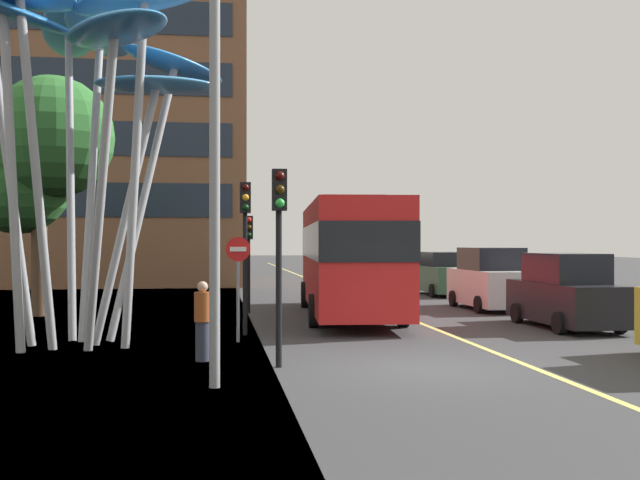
% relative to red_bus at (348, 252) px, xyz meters
% --- Properties ---
extents(ground, '(120.00, 240.00, 0.10)m').
position_rel_red_bus_xyz_m(ground, '(-1.00, -9.98, -2.17)').
color(ground, '#38383A').
extents(red_bus, '(3.50, 11.51, 3.88)m').
position_rel_red_bus_xyz_m(red_bus, '(0.00, 0.00, 0.00)').
color(red_bus, red).
rests_on(red_bus, ground).
extents(leaf_sculpture, '(8.07, 9.13, 9.28)m').
position_rel_red_bus_xyz_m(leaf_sculpture, '(-7.54, -5.75, 4.91)').
color(leaf_sculpture, '#9EA0A5').
rests_on(leaf_sculpture, ground).
extents(traffic_light_kerb_near, '(0.28, 0.42, 3.85)m').
position_rel_red_bus_xyz_m(traffic_light_kerb_near, '(-3.10, -9.70, 0.66)').
color(traffic_light_kerb_near, black).
rests_on(traffic_light_kerb_near, ground).
extents(traffic_light_kerb_far, '(0.28, 0.42, 4.00)m').
position_rel_red_bus_xyz_m(traffic_light_kerb_far, '(-3.54, -4.54, 0.76)').
color(traffic_light_kerb_far, black).
rests_on(traffic_light_kerb_far, ground).
extents(traffic_light_island_mid, '(0.28, 0.42, 3.33)m').
position_rel_red_bus_xyz_m(traffic_light_island_mid, '(-3.17, 1.63, 0.30)').
color(traffic_light_island_mid, black).
rests_on(traffic_light_island_mid, ground).
extents(car_parked_mid, '(1.90, 4.54, 2.12)m').
position_rel_red_bus_xyz_m(car_parked_mid, '(5.54, -4.06, -1.13)').
color(car_parked_mid, black).
rests_on(car_parked_mid, ground).
extents(car_parked_far, '(2.09, 4.45, 2.23)m').
position_rel_red_bus_xyz_m(car_parked_far, '(5.57, 1.84, -1.08)').
color(car_parked_far, silver).
rests_on(car_parked_far, ground).
extents(car_side_street, '(1.96, 4.35, 1.98)m').
position_rel_red_bus_xyz_m(car_side_street, '(6.03, 9.07, -1.18)').
color(car_side_street, '#2D5138').
rests_on(car_side_street, ground).
extents(street_lamp, '(1.64, 0.44, 8.12)m').
position_rel_red_bus_xyz_m(street_lamp, '(-3.99, -11.49, 3.01)').
color(street_lamp, gray).
rests_on(street_lamp, ground).
extents(tree_pavement_near, '(5.34, 4.73, 7.82)m').
position_rel_red_bus_xyz_m(tree_pavement_near, '(-10.40, 1.44, 3.31)').
color(tree_pavement_near, brown).
rests_on(tree_pavement_near, ground).
extents(tree_pavement_far, '(4.51, 4.38, 7.76)m').
position_rel_red_bus_xyz_m(tree_pavement_far, '(-9.80, 19.54, 3.06)').
color(tree_pavement_far, brown).
rests_on(tree_pavement_far, ground).
extents(pedestrian, '(0.34, 0.34, 1.64)m').
position_rel_red_bus_xyz_m(pedestrian, '(-4.58, -8.63, -1.30)').
color(pedestrian, '#2D3342').
rests_on(pedestrian, ground).
extents(no_entry_sign, '(0.60, 0.12, 2.57)m').
position_rel_red_bus_xyz_m(no_entry_sign, '(-3.77, -5.81, -0.41)').
color(no_entry_sign, gray).
rests_on(no_entry_sign, ground).
extents(backdrop_building, '(25.02, 13.36, 19.15)m').
position_rel_red_bus_xyz_m(backdrop_building, '(-15.15, 22.49, 7.46)').
color(backdrop_building, brown).
rests_on(backdrop_building, ground).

